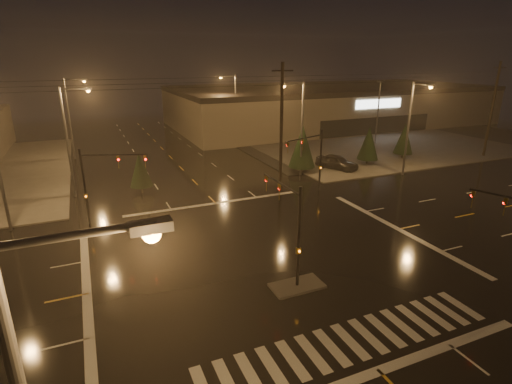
% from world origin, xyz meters
% --- Properties ---
extents(ground, '(140.00, 140.00, 0.00)m').
position_xyz_m(ground, '(0.00, 0.00, 0.00)').
color(ground, black).
rests_on(ground, ground).
extents(sidewalk_ne, '(36.00, 36.00, 0.12)m').
position_xyz_m(sidewalk_ne, '(30.00, 30.00, 0.06)').
color(sidewalk_ne, '#403E39').
rests_on(sidewalk_ne, ground).
extents(median_island, '(3.00, 1.60, 0.15)m').
position_xyz_m(median_island, '(0.00, -4.00, 0.07)').
color(median_island, '#403E39').
rests_on(median_island, ground).
extents(crosswalk, '(15.00, 2.60, 0.01)m').
position_xyz_m(crosswalk, '(0.00, -9.00, 0.01)').
color(crosswalk, beige).
rests_on(crosswalk, ground).
extents(stop_bar_near, '(16.00, 0.50, 0.01)m').
position_xyz_m(stop_bar_near, '(0.00, -11.00, 0.01)').
color(stop_bar_near, beige).
rests_on(stop_bar_near, ground).
extents(stop_bar_far, '(16.00, 0.50, 0.01)m').
position_xyz_m(stop_bar_far, '(0.00, 11.00, 0.01)').
color(stop_bar_far, beige).
rests_on(stop_bar_far, ground).
extents(parking_lot, '(50.00, 24.00, 0.08)m').
position_xyz_m(parking_lot, '(35.00, 28.00, 0.04)').
color(parking_lot, black).
rests_on(parking_lot, ground).
extents(retail_building, '(60.20, 28.30, 7.20)m').
position_xyz_m(retail_building, '(35.00, 45.99, 3.84)').
color(retail_building, '#6A634C').
rests_on(retail_building, ground).
extents(signal_mast_median, '(0.25, 4.59, 6.00)m').
position_xyz_m(signal_mast_median, '(0.00, -3.07, 3.75)').
color(signal_mast_median, black).
rests_on(signal_mast_median, ground).
extents(signal_mast_ne, '(4.84, 1.86, 6.00)m').
position_xyz_m(signal_mast_ne, '(9.50, 10.14, 3.79)').
color(signal_mast_ne, black).
rests_on(signal_mast_ne, ground).
extents(signal_mast_nw, '(4.84, 1.86, 6.00)m').
position_xyz_m(signal_mast_nw, '(-9.50, 10.14, 3.79)').
color(signal_mast_nw, black).
rests_on(signal_mast_nw, ground).
extents(streetlight_1, '(2.77, 0.32, 10.00)m').
position_xyz_m(streetlight_1, '(-11.18, 18.00, 5.80)').
color(streetlight_1, '#38383A').
rests_on(streetlight_1, ground).
extents(streetlight_2, '(2.77, 0.32, 10.00)m').
position_xyz_m(streetlight_2, '(-11.18, 34.00, 5.80)').
color(streetlight_2, '#38383A').
rests_on(streetlight_2, ground).
extents(streetlight_3, '(2.77, 0.32, 10.00)m').
position_xyz_m(streetlight_3, '(11.18, 16.00, 5.80)').
color(streetlight_3, '#38383A').
rests_on(streetlight_3, ground).
extents(streetlight_4, '(2.77, 0.32, 10.00)m').
position_xyz_m(streetlight_4, '(11.18, 36.00, 5.80)').
color(streetlight_4, '#38383A').
rests_on(streetlight_4, ground).
extents(streetlight_6, '(0.32, 2.77, 10.00)m').
position_xyz_m(streetlight_6, '(22.00, 11.18, 5.80)').
color(streetlight_6, '#38383A').
rests_on(streetlight_6, ground).
extents(utility_pole_1, '(2.20, 0.32, 12.00)m').
position_xyz_m(utility_pole_1, '(8.00, 14.00, 6.13)').
color(utility_pole_1, black).
rests_on(utility_pole_1, ground).
extents(utility_pole_2, '(2.20, 0.32, 12.00)m').
position_xyz_m(utility_pole_2, '(38.00, 14.00, 6.13)').
color(utility_pole_2, black).
rests_on(utility_pole_2, ground).
extents(conifer_0, '(2.98, 2.98, 5.35)m').
position_xyz_m(conifer_0, '(12.07, 16.74, 3.02)').
color(conifer_0, black).
rests_on(conifer_0, ground).
extents(conifer_1, '(2.51, 2.51, 4.63)m').
position_xyz_m(conifer_1, '(21.16, 16.68, 2.66)').
color(conifer_1, black).
rests_on(conifer_1, ground).
extents(conifer_2, '(2.40, 2.40, 4.45)m').
position_xyz_m(conifer_2, '(27.31, 17.40, 2.57)').
color(conifer_2, black).
rests_on(conifer_2, ground).
extents(conifer_3, '(2.11, 2.11, 4.00)m').
position_xyz_m(conifer_3, '(-5.57, 16.60, 2.35)').
color(conifer_3, black).
rests_on(conifer_3, ground).
extents(car_parked, '(4.06, 5.40, 1.71)m').
position_xyz_m(car_parked, '(16.53, 16.34, 0.86)').
color(car_parked, black).
rests_on(car_parked, ground).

